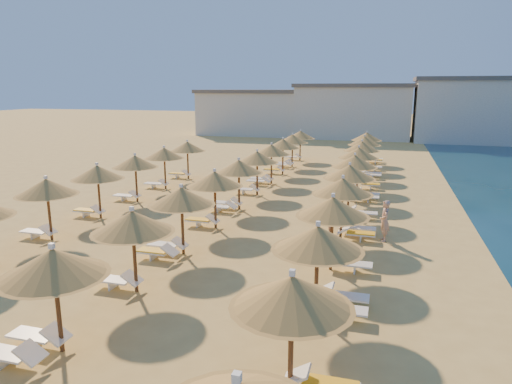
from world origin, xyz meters
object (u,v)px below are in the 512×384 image
(beachgoer_b, at_px, (328,220))
(beachgoer_a, at_px, (385,221))
(beachgoer_c, at_px, (350,186))
(parasol_row_east, at_px, (350,173))
(parasol_row_west, at_px, (239,167))

(beachgoer_b, distance_m, beachgoer_a, 2.49)
(beachgoer_c, xyz_separation_m, beachgoer_b, (-0.41, -7.31, -0.10))
(parasol_row_east, bearing_deg, beachgoer_a, -61.45)
(parasol_row_west, xyz_separation_m, beachgoer_a, (7.95, -3.46, -1.47))
(parasol_row_east, distance_m, beachgoer_c, 4.04)
(beachgoer_a, bearing_deg, parasol_row_east, -161.59)
(beachgoer_b, xyz_separation_m, beachgoer_a, (2.48, 0.10, 0.13))
(beachgoer_c, height_order, beachgoer_a, beachgoer_a)
(beachgoer_b, bearing_deg, parasol_row_west, -129.86)
(parasol_row_west, height_order, beachgoer_a, parasol_row_west)
(parasol_row_west, bearing_deg, beachgoer_b, -33.10)
(parasol_row_west, xyz_separation_m, beachgoer_c, (5.88, 3.75, -1.50))
(beachgoer_a, bearing_deg, beachgoer_c, -174.13)
(parasol_row_east, height_order, parasol_row_west, same)
(parasol_row_east, height_order, beachgoer_b, parasol_row_east)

